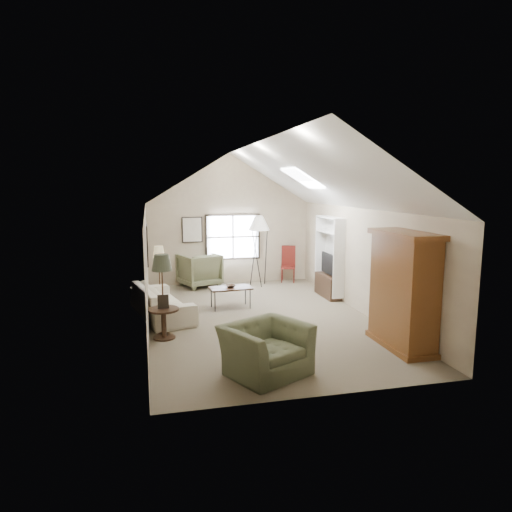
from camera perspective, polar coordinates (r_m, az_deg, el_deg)
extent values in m
cube|color=#6C624D|center=(10.62, 0.50, -7.81)|extent=(5.00, 8.00, 0.01)
cube|color=#B7A98B|center=(14.20, -3.33, 1.61)|extent=(5.00, 0.01, 2.50)
cube|color=#B7A98B|center=(6.61, 8.85, -7.09)|extent=(5.00, 0.01, 2.50)
cube|color=#B7A98B|center=(10.04, -13.49, -1.70)|extent=(0.01, 8.00, 2.50)
cube|color=#B7A98B|center=(11.18, 13.05, -0.61)|extent=(0.01, 8.00, 2.50)
cube|color=black|center=(14.16, -2.91, 2.40)|extent=(1.72, 0.08, 1.42)
cube|color=black|center=(10.26, -13.42, 1.35)|extent=(0.68, 0.04, 0.88)
cube|color=black|center=(13.97, -7.99, 3.27)|extent=(0.62, 0.04, 0.78)
cube|color=brown|center=(9.00, 17.94, -4.10)|extent=(0.60, 1.50, 2.20)
cube|color=white|center=(12.57, 9.16, 0.09)|extent=(0.32, 1.30, 2.10)
cube|color=#382316|center=(12.72, 8.99, -3.70)|extent=(0.34, 1.18, 0.60)
cube|color=black|center=(12.60, 9.05, -0.95)|extent=(0.05, 0.90, 0.55)
imported|color=beige|center=(10.94, -11.74, -5.55)|extent=(1.51, 2.61, 0.72)
imported|color=#545C40|center=(7.56, 1.23, -11.60)|extent=(1.62, 1.55, 0.82)
imported|color=#69704E|center=(13.89, -7.10, -1.74)|extent=(1.40, 1.42, 1.00)
cube|color=#312214|center=(11.46, -3.19, -5.21)|extent=(1.07, 0.64, 0.53)
imported|color=#352615|center=(11.39, -3.20, -3.78)|extent=(0.26, 0.26, 0.06)
cylinder|color=#372316|center=(9.42, -11.44, -8.25)|extent=(0.74, 0.74, 0.61)
cube|color=maroon|center=(14.44, 4.04, -1.02)|extent=(0.56, 0.56, 1.13)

